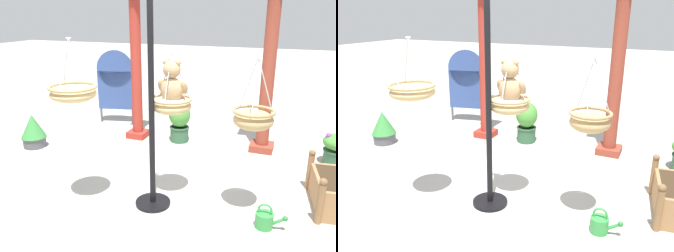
% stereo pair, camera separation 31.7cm
% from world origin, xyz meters
% --- Properties ---
extents(ground_plane, '(40.00, 40.00, 0.00)m').
position_xyz_m(ground_plane, '(0.00, 0.00, 0.00)').
color(ground_plane, '#ADAAA3').
extents(display_pole_central, '(0.44, 0.44, 2.56)m').
position_xyz_m(display_pole_central, '(-0.11, -0.17, 0.81)').
color(display_pole_central, black).
rests_on(display_pole_central, ground).
extents(hanging_basket_with_teddy, '(0.51, 0.51, 0.74)m').
position_xyz_m(hanging_basket_with_teddy, '(0.04, 0.08, 1.25)').
color(hanging_basket_with_teddy, tan).
extents(teddy_bear, '(0.37, 0.33, 0.54)m').
position_xyz_m(teddy_bear, '(0.04, 0.10, 1.49)').
color(teddy_bear, tan).
extents(hanging_basket_left_high, '(0.55, 0.55, 0.72)m').
position_xyz_m(hanging_basket_left_high, '(-0.95, -0.47, 1.44)').
color(hanging_basket_left_high, tan).
extents(hanging_basket_right_low, '(0.47, 0.47, 0.80)m').
position_xyz_m(hanging_basket_right_low, '(1.02, 0.02, 1.20)').
color(hanging_basket_right_low, tan).
extents(greenhouse_pillar_left, '(0.37, 0.37, 2.77)m').
position_xyz_m(greenhouse_pillar_left, '(-1.36, 1.98, 1.34)').
color(greenhouse_pillar_left, '#9E2D23').
rests_on(greenhouse_pillar_left, ground).
extents(greenhouse_pillar_right, '(0.41, 0.41, 2.99)m').
position_xyz_m(greenhouse_pillar_right, '(0.95, 2.15, 1.45)').
color(greenhouse_pillar_right, brown).
rests_on(greenhouse_pillar_right, ground).
extents(potted_plant_fern_front, '(0.43, 0.43, 0.60)m').
position_xyz_m(potted_plant_fern_front, '(-2.87, 0.85, 0.30)').
color(potted_plant_fern_front, '#4C4C51').
rests_on(potted_plant_fern_front, ground).
extents(potted_plant_tall_leafy, '(0.40, 0.40, 0.76)m').
position_xyz_m(potted_plant_tall_leafy, '(-0.54, 2.05, 0.40)').
color(potted_plant_tall_leafy, '#2D5638').
rests_on(potted_plant_tall_leafy, ground).
extents(display_sign_board, '(0.77, 0.22, 1.56)m').
position_xyz_m(display_sign_board, '(-2.19, 2.65, 0.91)').
color(display_sign_board, '#334C8C').
rests_on(display_sign_board, ground).
extents(watering_can, '(0.35, 0.20, 0.30)m').
position_xyz_m(watering_can, '(1.26, -0.17, 0.10)').
color(watering_can, '#338C3F').
rests_on(watering_can, ground).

